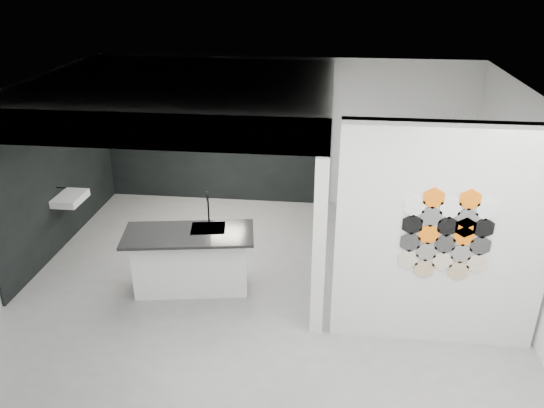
{
  "coord_description": "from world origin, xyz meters",
  "views": [
    {
      "loc": [
        0.89,
        -6.59,
        4.31
      ],
      "look_at": [
        0.1,
        0.3,
        1.15
      ],
      "focal_mm": 35.0,
      "sensor_mm": 36.0,
      "label": 1
    }
  ],
  "objects_px": {
    "kitchen_island": "(191,259)",
    "utensil_cup": "(177,132)",
    "glass_vase": "(290,136)",
    "bottle_dark": "(207,133)",
    "glass_bowl": "(290,137)",
    "kettle": "(274,135)",
    "partition_panel": "(442,239)",
    "wall_basin": "(70,198)",
    "stockpot": "(171,130)"
  },
  "relations": [
    {
      "from": "bottle_dark",
      "to": "utensil_cup",
      "type": "relative_size",
      "value": 1.24
    },
    {
      "from": "wall_basin",
      "to": "stockpot",
      "type": "relative_size",
      "value": 2.58
    },
    {
      "from": "kitchen_island",
      "to": "stockpot",
      "type": "distance_m",
      "value": 3.45
    },
    {
      "from": "wall_basin",
      "to": "utensil_cup",
      "type": "xyz_separation_m",
      "value": [
        1.22,
        2.07,
        0.53
      ]
    },
    {
      "from": "bottle_dark",
      "to": "utensil_cup",
      "type": "bearing_deg",
      "value": 180.0
    },
    {
      "from": "partition_panel",
      "to": "glass_vase",
      "type": "distance_m",
      "value": 4.39
    },
    {
      "from": "partition_panel",
      "to": "wall_basin",
      "type": "xyz_separation_m",
      "value": [
        -5.46,
        1.8,
        -0.55
      ]
    },
    {
      "from": "wall_basin",
      "to": "glass_vase",
      "type": "bearing_deg",
      "value": 31.35
    },
    {
      "from": "kitchen_island",
      "to": "bottle_dark",
      "type": "bearing_deg",
      "value": 88.62
    },
    {
      "from": "partition_panel",
      "to": "utensil_cup",
      "type": "xyz_separation_m",
      "value": [
        -4.24,
        3.87,
        -0.02
      ]
    },
    {
      "from": "kettle",
      "to": "glass_bowl",
      "type": "distance_m",
      "value": 0.31
    },
    {
      "from": "stockpot",
      "to": "glass_vase",
      "type": "xyz_separation_m",
      "value": [
        2.27,
        0.0,
        -0.03
      ]
    },
    {
      "from": "kettle",
      "to": "utensil_cup",
      "type": "bearing_deg",
      "value": -174.54
    },
    {
      "from": "wall_basin",
      "to": "bottle_dark",
      "type": "height_order",
      "value": "bottle_dark"
    },
    {
      "from": "bottle_dark",
      "to": "kitchen_island",
      "type": "bearing_deg",
      "value": -82.01
    },
    {
      "from": "partition_panel",
      "to": "glass_bowl",
      "type": "distance_m",
      "value": 4.39
    },
    {
      "from": "kettle",
      "to": "kitchen_island",
      "type": "bearing_deg",
      "value": -99.61
    },
    {
      "from": "wall_basin",
      "to": "utensil_cup",
      "type": "relative_size",
      "value": 5.26
    },
    {
      "from": "glass_bowl",
      "to": "glass_vase",
      "type": "distance_m",
      "value": 0.02
    },
    {
      "from": "kitchen_island",
      "to": "glass_bowl",
      "type": "relative_size",
      "value": 14.45
    },
    {
      "from": "kitchen_island",
      "to": "utensil_cup",
      "type": "xyz_separation_m",
      "value": [
        -1.03,
        3.12,
        0.89
      ]
    },
    {
      "from": "partition_panel",
      "to": "stockpot",
      "type": "relative_size",
      "value": 12.05
    },
    {
      "from": "partition_panel",
      "to": "glass_vase",
      "type": "height_order",
      "value": "partition_panel"
    },
    {
      "from": "partition_panel",
      "to": "kitchen_island",
      "type": "height_order",
      "value": "partition_panel"
    },
    {
      "from": "kettle",
      "to": "glass_bowl",
      "type": "relative_size",
      "value": 1.44
    },
    {
      "from": "glass_bowl",
      "to": "wall_basin",
      "type": "bearing_deg",
      "value": -148.65
    },
    {
      "from": "glass_vase",
      "to": "utensil_cup",
      "type": "distance_m",
      "value": 2.17
    },
    {
      "from": "stockpot",
      "to": "partition_panel",
      "type": "bearing_deg",
      "value": -41.63
    },
    {
      "from": "wall_basin",
      "to": "kitchen_island",
      "type": "bearing_deg",
      "value": -25.11
    },
    {
      "from": "kettle",
      "to": "glass_vase",
      "type": "height_order",
      "value": "kettle"
    },
    {
      "from": "kitchen_island",
      "to": "bottle_dark",
      "type": "xyz_separation_m",
      "value": [
        -0.44,
        3.12,
        0.91
      ]
    },
    {
      "from": "kettle",
      "to": "bottle_dark",
      "type": "distance_m",
      "value": 1.28
    },
    {
      "from": "utensil_cup",
      "to": "partition_panel",
      "type": "bearing_deg",
      "value": -42.33
    },
    {
      "from": "wall_basin",
      "to": "glass_bowl",
      "type": "bearing_deg",
      "value": 31.35
    },
    {
      "from": "wall_basin",
      "to": "partition_panel",
      "type": "bearing_deg",
      "value": -18.23
    },
    {
      "from": "stockpot",
      "to": "glass_bowl",
      "type": "bearing_deg",
      "value": 0.0
    },
    {
      "from": "bottle_dark",
      "to": "glass_vase",
      "type": "bearing_deg",
      "value": 0.0
    },
    {
      "from": "glass_vase",
      "to": "bottle_dark",
      "type": "relative_size",
      "value": 0.89
    },
    {
      "from": "kitchen_island",
      "to": "glass_vase",
      "type": "height_order",
      "value": "glass_vase"
    },
    {
      "from": "utensil_cup",
      "to": "kettle",
      "type": "bearing_deg",
      "value": 0.0
    },
    {
      "from": "glass_bowl",
      "to": "bottle_dark",
      "type": "distance_m",
      "value": 1.58
    },
    {
      "from": "glass_bowl",
      "to": "utensil_cup",
      "type": "height_order",
      "value": "utensil_cup"
    },
    {
      "from": "wall_basin",
      "to": "bottle_dark",
      "type": "relative_size",
      "value": 4.23
    },
    {
      "from": "glass_bowl",
      "to": "bottle_dark",
      "type": "bearing_deg",
      "value": 180.0
    },
    {
      "from": "partition_panel",
      "to": "stockpot",
      "type": "bearing_deg",
      "value": 138.37
    },
    {
      "from": "kitchen_island",
      "to": "utensil_cup",
      "type": "distance_m",
      "value": 3.4
    },
    {
      "from": "wall_basin",
      "to": "stockpot",
      "type": "bearing_deg",
      "value": 61.6
    },
    {
      "from": "kettle",
      "to": "glass_bowl",
      "type": "height_order",
      "value": "kettle"
    },
    {
      "from": "stockpot",
      "to": "glass_vase",
      "type": "height_order",
      "value": "stockpot"
    },
    {
      "from": "wall_basin",
      "to": "utensil_cup",
      "type": "height_order",
      "value": "utensil_cup"
    }
  ]
}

